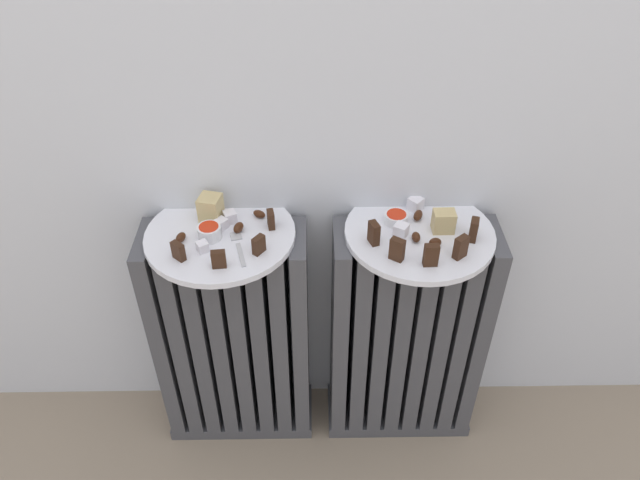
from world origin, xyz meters
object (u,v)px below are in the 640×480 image
Objects in this scene: radiator_left at (234,340)px; plate_left at (220,235)px; jam_bowl_left at (209,231)px; jam_bowl_right at (396,218)px; radiator_right at (406,338)px; plate_right at (419,233)px; fork at (239,246)px.

radiator_left is 0.29m from plate_left.
jam_bowl_left reaches higher than radiator_left.
plate_left reaches higher than radiator_left.
radiator_right is at bearing -32.19° from jam_bowl_right.
radiator_right is at bearing 180.00° from plate_right.
plate_left is at bearing 180.00° from plate_right.
jam_bowl_left reaches higher than jam_bowl_right.
fork reaches higher than plate_right.
plate_right is at bearing 0.00° from radiator_left.
plate_right reaches higher than radiator_right.
plate_left reaches higher than radiator_right.
plate_right is 2.84× the size of fork.
radiator_left is 0.31m from jam_bowl_left.
radiator_right is 0.45m from fork.
jam_bowl_left is (-0.02, -0.01, 0.31)m from radiator_left.
jam_bowl_right is 0.45× the size of fork.
jam_bowl_right is at bearing 6.77° from jam_bowl_left.
radiator_left is at bearing 180.00° from plate_right.
plate_right is at bearing 7.13° from fork.
jam_bowl_right reaches higher than radiator_left.
jam_bowl_left is (-0.02, -0.01, 0.02)m from plate_left.
jam_bowl_right reaches higher than fork.
radiator_left is 0.37m from radiator_right.
plate_right is 6.28× the size of jam_bowl_right.
jam_bowl_right reaches higher than radiator_right.
radiator_right is 12.87× the size of jam_bowl_left.
plate_left is at bearing 132.70° from fork.
fork is (0.05, -0.03, -0.01)m from jam_bowl_left.
jam_bowl_left is 0.35m from jam_bowl_right.
jam_bowl_left is at bearing -177.82° from plate_right.
plate_left is 6.28× the size of jam_bowl_right.
plate_left is 2.84× the size of fork.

